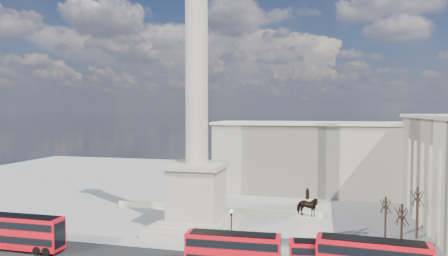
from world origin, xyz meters
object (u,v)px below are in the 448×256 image
at_px(red_bus_a, 23,232).
at_px(equestrian_statue, 307,227).
at_px(red_bus_b, 233,251).
at_px(victorian_lamp, 231,228).
at_px(pedestrian_crossing, 278,246).
at_px(nelsons_column, 197,150).
at_px(pedestrian_standing, 348,254).

height_order(red_bus_a, equestrian_statue, equestrian_statue).
bearing_deg(red_bus_a, red_bus_b, -0.46).
relative_size(victorian_lamp, pedestrian_crossing, 3.88).
xyz_separation_m(nelsons_column, red_bus_a, (-20.32, -15.40, -10.39)).
bearing_deg(red_bus_a, equestrian_statue, 14.76).
relative_size(nelsons_column, victorian_lamp, 8.02).
bearing_deg(pedestrian_crossing, red_bus_b, 128.97).
relative_size(red_bus_a, pedestrian_standing, 7.85).
bearing_deg(nelsons_column, pedestrian_standing, -19.79).
bearing_deg(pedestrian_standing, red_bus_a, -2.87).
relative_size(pedestrian_standing, pedestrian_crossing, 0.95).
xyz_separation_m(red_bus_a, red_bus_b, (29.84, -0.12, -0.10)).
relative_size(nelsons_column, pedestrian_crossing, 31.12).
xyz_separation_m(nelsons_column, equestrian_statue, (17.82, -5.19, -9.95)).
bearing_deg(red_bus_a, nelsons_column, 36.93).
height_order(pedestrian_standing, pedestrian_crossing, pedestrian_crossing).
distance_m(victorian_lamp, equestrian_statue, 11.08).
bearing_deg(equestrian_statue, red_bus_b, -128.76).
bearing_deg(red_bus_a, pedestrian_standing, 8.98).
relative_size(red_bus_b, pedestrian_crossing, 7.17).
height_order(nelsons_column, pedestrian_crossing, nelsons_column).
xyz_separation_m(nelsons_column, red_bus_b, (9.52, -15.52, -10.50)).
bearing_deg(nelsons_column, pedestrian_crossing, -28.82).
bearing_deg(red_bus_b, victorian_lamp, 103.17).
bearing_deg(nelsons_column, victorian_lamp, -52.36).
distance_m(red_bus_a, pedestrian_standing, 44.11).
bearing_deg(nelsons_column, red_bus_b, -58.47).
relative_size(victorian_lamp, equestrian_statue, 0.73).
relative_size(equestrian_statue, pedestrian_standing, 5.62).
bearing_deg(equestrian_statue, red_bus_a, -165.01).
bearing_deg(red_bus_a, pedestrian_crossing, 12.37).
distance_m(victorian_lamp, pedestrian_standing, 15.48).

